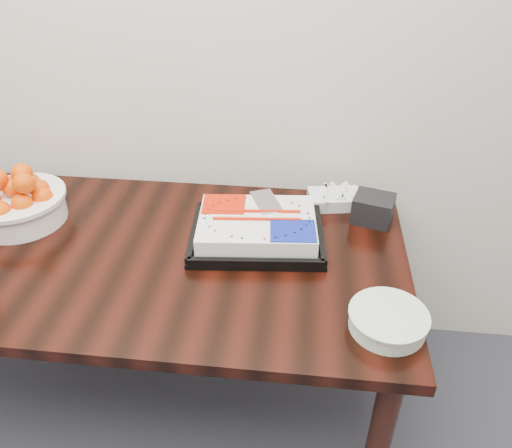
# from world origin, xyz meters

# --- Properties ---
(table) EXTENTS (1.80, 0.90, 0.75)m
(table) POSITION_xyz_m (0.00, 2.00, 0.66)
(table) COLOR black
(table) RESTS_ON ground
(cake_tray) EXTENTS (0.47, 0.38, 0.09)m
(cake_tray) POSITION_xyz_m (0.41, 2.10, 0.79)
(cake_tray) COLOR black
(cake_tray) RESTS_ON table
(tangerine_bowl) EXTENTS (0.33, 0.33, 0.21)m
(tangerine_bowl) POSITION_xyz_m (-0.44, 2.12, 0.84)
(tangerine_bowl) COLOR white
(tangerine_bowl) RESTS_ON table
(plate_stack) EXTENTS (0.21, 0.21, 0.05)m
(plate_stack) POSITION_xyz_m (0.80, 1.73, 0.78)
(plate_stack) COLOR white
(plate_stack) RESTS_ON table
(fork_bag) EXTENTS (0.21, 0.15, 0.05)m
(fork_bag) POSITION_xyz_m (0.67, 2.35, 0.78)
(fork_bag) COLOR silver
(fork_bag) RESTS_ON table
(napkin_box) EXTENTS (0.16, 0.15, 0.10)m
(napkin_box) POSITION_xyz_m (0.80, 2.26, 0.80)
(napkin_box) COLOR black
(napkin_box) RESTS_ON table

